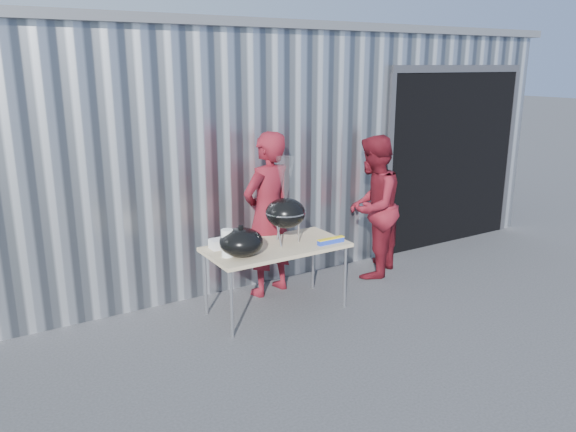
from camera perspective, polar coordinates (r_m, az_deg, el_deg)
ground at (r=5.66m, az=5.16°, el=-12.39°), size 80.00×80.00×0.00m
building at (r=9.51m, az=-6.86°, el=8.60°), size 8.20×6.20×3.10m
folding_table at (r=5.98m, az=-1.20°, el=-3.37°), size 1.50×0.75×0.75m
kettle_grill at (r=5.93m, az=-0.26°, el=1.10°), size 0.43×0.43×0.93m
grill_lid at (r=5.63m, az=-4.77°, el=-2.65°), size 0.44×0.44×0.32m
paper_towels at (r=5.62m, az=-6.18°, el=-2.75°), size 0.12×0.12×0.28m
white_tub at (r=5.91m, az=-6.94°, el=-2.80°), size 0.20×0.15×0.10m
foil_box at (r=6.04m, az=4.37°, el=-2.52°), size 0.32×0.05×0.06m
person_cook at (r=6.42m, az=-2.05°, el=0.15°), size 0.79×0.62×1.90m
person_bystander at (r=7.07m, az=8.58°, el=0.92°), size 1.09×1.03×1.78m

